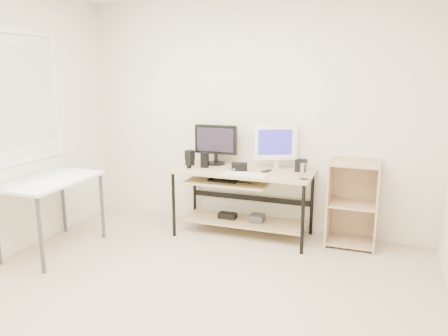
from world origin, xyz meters
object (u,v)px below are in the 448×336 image
shelf_unit (353,203)px  white_imac (276,143)px  desk (241,188)px  side_table (51,187)px  black_monitor (216,142)px  audio_controller (205,160)px

shelf_unit → white_imac: bearing=179.5°
white_imac → desk: bearing=-177.0°
shelf_unit → white_imac: white_imac is taller
side_table → black_monitor: (1.29, 1.23, 0.34)m
side_table → white_imac: (1.99, 1.23, 0.36)m
black_monitor → white_imac: (0.69, 0.00, 0.02)m
black_monitor → side_table: bearing=-138.1°
shelf_unit → audio_controller: audio_controller is taller
white_imac → audio_controller: white_imac is taller
shelf_unit → audio_controller: bearing=-172.8°
desk → shelf_unit: size_ratio=1.67×
black_monitor → white_imac: size_ratio=1.01×
shelf_unit → white_imac: size_ratio=1.83×
white_imac → audio_controller: (-0.75, -0.21, -0.20)m
audio_controller → side_table: bearing=-147.6°
audio_controller → black_monitor: bearing=68.6°
black_monitor → white_imac: white_imac is taller
shelf_unit → audio_controller: (-1.59, -0.20, 0.38)m
white_imac → black_monitor: bearing=156.5°
black_monitor → audio_controller: (-0.05, -0.21, -0.18)m
desk → side_table: (-1.65, -1.06, 0.13)m
shelf_unit → desk: bearing=-172.2°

